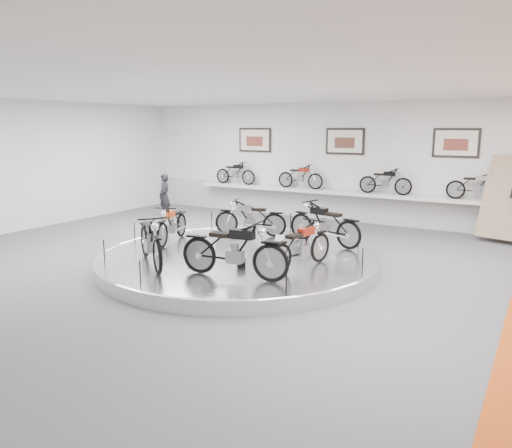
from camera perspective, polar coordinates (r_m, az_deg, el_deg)
The scene contains 22 objects.
floor at distance 11.34m, azimuth -2.86°, elevation -5.21°, with size 16.00×16.00×0.00m, color #545457.
ceiling at distance 10.92m, azimuth -3.07°, elevation 15.38°, with size 16.00×16.00×0.00m, color white.
wall_back at distance 17.21m, azimuth 10.09°, elevation 6.96°, with size 16.00×16.00×0.00m, color white.
wall_left at distance 16.73m, azimuth -26.60°, elevation 5.86°, with size 14.00×14.00×0.00m, color white.
dado_band at distance 17.35m, azimuth 9.91°, elevation 2.18°, with size 15.68×0.04×1.10m, color #BCBCBA.
display_platform at distance 11.54m, azimuth -2.05°, elevation -4.14°, with size 6.40×6.40×0.30m, color silver.
platform_rim at distance 11.51m, azimuth -2.05°, elevation -3.56°, with size 6.40×6.40×0.10m, color #B2B2BA.
shelf at distance 17.02m, azimuth 9.62°, elevation 3.55°, with size 11.00×0.55×0.10m, color silver.
poster_left at distance 18.65m, azimuth -0.13°, elevation 9.58°, with size 1.35×0.06×0.88m, color silver.
poster_center at distance 17.13m, azimuth 10.13°, elevation 9.29°, with size 1.35×0.06×0.88m, color silver.
poster_right at distance 16.24m, azimuth 21.89°, elevation 8.59°, with size 1.35×0.06×0.88m, color silver.
shelf_bike_a at distance 18.88m, azimuth -2.37°, elevation 5.68°, with size 1.22×0.42×0.73m, color black, non-canonical shape.
shelf_bike_b at distance 17.56m, azimuth 5.08°, elevation 5.25°, with size 1.22×0.42×0.73m, color maroon, non-canonical shape.
shelf_bike_c at distance 16.50m, azimuth 14.55°, elevation 4.57°, with size 1.22×0.42×0.73m, color black, non-canonical shape.
shelf_bike_d at distance 15.98m, azimuth 23.89°, elevation 3.78°, with size 1.22×0.42×0.73m, color #B8B7BC, non-canonical shape.
bike_a at distance 12.39m, azimuth 7.82°, elevation 0.06°, with size 1.81×0.64×1.06m, color black, non-canonical shape.
bike_b at distance 13.28m, azimuth -0.66°, elevation 0.70°, with size 1.66×0.58×0.97m, color #B8B7BC, non-canonical shape.
bike_c at distance 12.74m, azimuth -9.58°, elevation 0.04°, with size 1.61×0.57×0.95m, color red, non-canonical shape.
bike_d at distance 10.67m, azimuth -11.97°, elevation -1.77°, with size 1.86×0.66×1.09m, color black, non-canonical shape.
bike_e at distance 9.57m, azimuth -2.54°, elevation -2.92°, with size 1.91×0.67×1.12m, color black, non-canonical shape.
bike_f at distance 10.25m, azimuth 5.22°, elevation -2.45°, with size 1.65×0.58×0.97m, color maroon, non-canonical shape.
visitor at distance 17.88m, azimuth -10.42°, elevation 3.17°, with size 0.57×0.37×1.56m, color black.
Camera 1 is at (6.01, -9.08, 3.16)m, focal length 35.00 mm.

